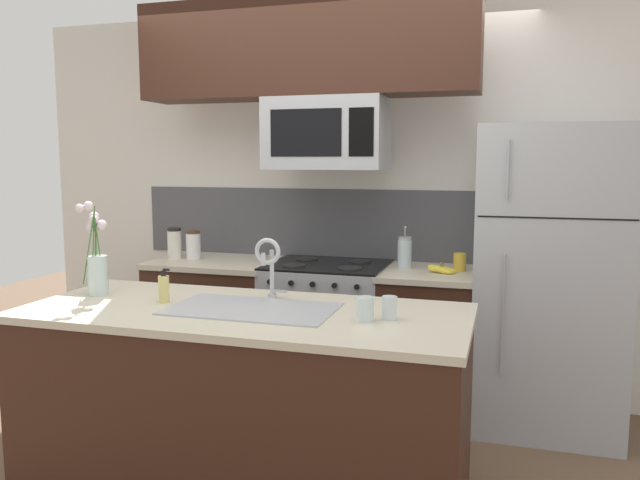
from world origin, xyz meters
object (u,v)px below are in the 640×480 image
at_px(stove_range, 327,333).
at_px(french_press, 405,252).
at_px(microwave, 327,134).
at_px(storage_jar_tall, 174,243).
at_px(storage_jar_medium, 193,245).
at_px(spare_glass, 390,308).
at_px(refrigerator, 548,279).
at_px(coffee_tin, 460,262).
at_px(drinking_glass, 365,309).
at_px(dish_soap_bottle, 164,288).
at_px(banana_bunch, 442,269).
at_px(flower_vase, 97,264).
at_px(sink_faucet, 270,260).

distance_m(stove_range, french_press, 0.74).
bearing_deg(microwave, storage_jar_tall, 179.84).
bearing_deg(microwave, stove_range, 90.16).
bearing_deg(french_press, storage_jar_medium, -177.79).
relative_size(stove_range, spare_glass, 9.24).
bearing_deg(refrigerator, coffee_tin, 176.66).
xyz_separation_m(refrigerator, coffee_tin, (-0.51, 0.03, 0.07)).
distance_m(microwave, coffee_tin, 1.15).
height_order(french_press, drinking_glass, french_press).
xyz_separation_m(stove_range, drinking_glass, (0.54, -1.30, 0.50)).
bearing_deg(stove_range, coffee_tin, 3.44).
relative_size(storage_jar_tall, dish_soap_bottle, 1.30).
xyz_separation_m(banana_bunch, flower_vase, (-1.61, -1.12, 0.13)).
bearing_deg(dish_soap_bottle, microwave, 69.31).
bearing_deg(banana_bunch, sink_faucet, -126.92).
bearing_deg(coffee_tin, drinking_glass, -102.33).
bearing_deg(sink_faucet, flower_vase, -170.63).
bearing_deg(spare_glass, storage_jar_tall, 144.83).
height_order(banana_bunch, french_press, french_press).
height_order(storage_jar_medium, coffee_tin, storage_jar_medium).
bearing_deg(spare_glass, refrigerator, 60.49).
relative_size(french_press, coffee_tin, 2.43).
relative_size(stove_range, banana_bunch, 4.87).
bearing_deg(flower_vase, banana_bunch, 34.76).
xyz_separation_m(stove_range, storage_jar_tall, (-1.10, -0.02, 0.55)).
bearing_deg(french_press, sink_faucet, -113.96).
xyz_separation_m(french_press, drinking_glass, (0.05, -1.36, -0.05)).
bearing_deg(storage_jar_medium, dish_soap_bottle, -67.76).
bearing_deg(sink_faucet, storage_jar_medium, 133.16).
xyz_separation_m(storage_jar_tall, coffee_tin, (1.93, 0.07, -0.05)).
bearing_deg(dish_soap_bottle, banana_bunch, 44.55).
bearing_deg(storage_jar_tall, spare_glass, -35.17).
bearing_deg(refrigerator, drinking_glass, -121.56).
relative_size(french_press, sink_faucet, 0.87).
relative_size(stove_range, dish_soap_bottle, 5.64).
height_order(storage_jar_tall, dish_soap_bottle, storage_jar_tall).
bearing_deg(storage_jar_tall, dish_soap_bottle, -62.25).
xyz_separation_m(drinking_glass, spare_glass, (0.10, 0.06, -0.00)).
bearing_deg(french_press, storage_jar_tall, -177.20).
bearing_deg(storage_jar_tall, refrigerator, 0.88).
xyz_separation_m(coffee_tin, dish_soap_bottle, (-1.29, -1.29, 0.01)).
bearing_deg(storage_jar_medium, storage_jar_tall, -170.84).
xyz_separation_m(stove_range, spare_glass, (0.64, -1.24, 0.50)).
bearing_deg(stove_range, spare_glass, -62.89).
relative_size(dish_soap_bottle, drinking_glass, 1.58).
relative_size(refrigerator, spare_glass, 17.73).
bearing_deg(flower_vase, microwave, 52.91).
distance_m(stove_range, storage_jar_medium, 1.11).
bearing_deg(storage_jar_medium, refrigerator, 0.40).
bearing_deg(french_press, spare_glass, -83.66).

